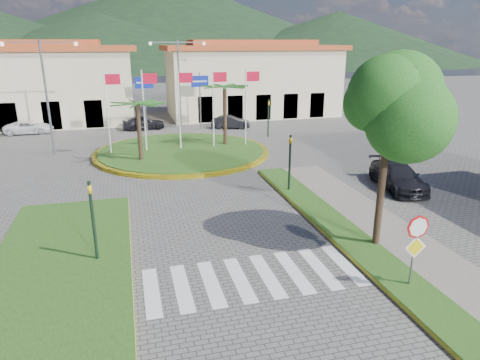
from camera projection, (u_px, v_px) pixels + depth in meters
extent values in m
plane|color=#5B5956|center=(294.00, 355.00, 11.21)|extent=(160.00, 160.00, 0.00)
cube|color=gray|center=(437.00, 282.00, 14.50)|extent=(4.00, 28.00, 0.15)
cube|color=#244814|center=(406.00, 286.00, 14.20)|extent=(1.60, 28.00, 0.18)
cube|color=#244814|center=(59.00, 272.00, 15.10)|extent=(5.00, 14.00, 0.18)
cube|color=silver|center=(251.00, 278.00, 14.88)|extent=(8.00, 3.00, 0.01)
cylinder|color=yellow|center=(182.00, 152.00, 31.39)|extent=(12.70, 12.70, 0.24)
cylinder|color=#244814|center=(182.00, 152.00, 31.38)|extent=(12.00, 12.00, 0.30)
cylinder|color=black|center=(139.00, 134.00, 28.23)|extent=(0.28, 0.28, 4.05)
cylinder|color=black|center=(225.00, 118.00, 32.49)|extent=(0.28, 0.28, 4.68)
cylinder|color=silver|center=(108.00, 115.00, 29.74)|extent=(0.10, 0.10, 6.00)
cube|color=red|center=(113.00, 79.00, 29.13)|extent=(1.00, 0.03, 0.70)
cylinder|color=silver|center=(144.00, 113.00, 30.35)|extent=(0.10, 0.10, 6.00)
cube|color=red|center=(150.00, 79.00, 29.75)|extent=(1.00, 0.03, 0.70)
cylinder|color=silver|center=(179.00, 112.00, 30.97)|extent=(0.10, 0.10, 6.00)
cube|color=red|center=(186.00, 78.00, 30.36)|extent=(1.00, 0.03, 0.70)
cylinder|color=silver|center=(213.00, 110.00, 31.58)|extent=(0.10, 0.10, 6.00)
cube|color=red|center=(220.00, 77.00, 30.98)|extent=(1.00, 0.03, 0.70)
cylinder|color=silver|center=(246.00, 109.00, 32.19)|extent=(0.10, 0.10, 6.00)
cube|color=red|center=(253.00, 76.00, 31.59)|extent=(1.00, 0.03, 0.70)
cylinder|color=slate|center=(413.00, 255.00, 13.87)|extent=(0.07, 0.07, 2.50)
cylinder|color=red|center=(418.00, 227.00, 13.51)|extent=(0.80, 0.03, 0.80)
cube|color=yellow|center=(415.00, 247.00, 13.72)|extent=(0.78, 0.03, 0.78)
cylinder|color=black|center=(381.00, 195.00, 16.48)|extent=(0.28, 0.28, 4.40)
ellipsoid|color=#174F15|center=(389.00, 118.00, 15.55)|extent=(3.60, 3.60, 3.20)
cylinder|color=black|center=(93.00, 223.00, 15.41)|extent=(0.12, 0.12, 3.20)
imported|color=gold|center=(90.00, 197.00, 15.11)|extent=(0.15, 0.18, 0.90)
cylinder|color=black|center=(290.00, 164.00, 22.85)|extent=(0.12, 0.12, 3.20)
imported|color=gold|center=(290.00, 146.00, 22.54)|extent=(0.15, 0.18, 0.90)
cylinder|color=black|center=(268.00, 118.00, 36.58)|extent=(0.12, 0.12, 3.20)
imported|color=gold|center=(269.00, 107.00, 36.27)|extent=(0.18, 0.15, 0.90)
cylinder|color=slate|center=(145.00, 103.00, 38.41)|extent=(0.12, 0.12, 5.20)
cube|color=#0D2196|center=(144.00, 83.00, 37.80)|extent=(1.60, 0.05, 1.00)
cylinder|color=slate|center=(200.00, 101.00, 39.64)|extent=(0.12, 0.12, 5.20)
cube|color=#0D2196|center=(200.00, 81.00, 39.03)|extent=(1.60, 0.05, 1.00)
cylinder|color=slate|center=(179.00, 87.00, 37.80)|extent=(0.16, 0.16, 8.00)
cube|color=slate|center=(163.00, 42.00, 36.33)|extent=(2.40, 0.08, 0.08)
cube|color=slate|center=(191.00, 42.00, 36.92)|extent=(2.40, 0.08, 0.08)
cylinder|color=slate|center=(47.00, 99.00, 29.83)|extent=(0.16, 0.16, 8.00)
cube|color=slate|center=(20.00, 42.00, 28.36)|extent=(2.40, 0.08, 0.08)
cube|color=slate|center=(58.00, 42.00, 28.95)|extent=(2.40, 0.08, 0.08)
cube|color=beige|center=(15.00, 89.00, 41.62)|extent=(22.00, 9.00, 7.00)
cube|color=#9D411E|center=(9.00, 48.00, 40.47)|extent=(23.32, 9.54, 0.50)
cube|color=#9D411E|center=(8.00, 43.00, 40.31)|extent=(16.50, 4.95, 0.60)
cube|color=beige|center=(251.00, 83.00, 47.52)|extent=(18.00, 9.00, 7.00)
cube|color=#9D411E|center=(252.00, 47.00, 46.36)|extent=(19.08, 9.54, 0.50)
cube|color=#9D411E|center=(252.00, 43.00, 46.21)|extent=(13.50, 4.95, 0.60)
cone|color=black|center=(171.00, 21.00, 157.34)|extent=(180.00, 180.00, 30.00)
cone|color=black|center=(337.00, 38.00, 149.71)|extent=(120.00, 120.00, 18.00)
cone|color=black|center=(98.00, 41.00, 125.78)|extent=(110.00, 110.00, 16.00)
imported|color=white|center=(29.00, 127.00, 38.08)|extent=(4.10, 1.93, 1.13)
imported|color=black|center=(143.00, 123.00, 39.91)|extent=(3.96, 1.93, 1.30)
imported|color=black|center=(231.00, 122.00, 40.49)|extent=(3.84, 2.28, 1.19)
imported|color=black|center=(398.00, 176.00, 23.82)|extent=(2.71, 5.01, 1.38)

